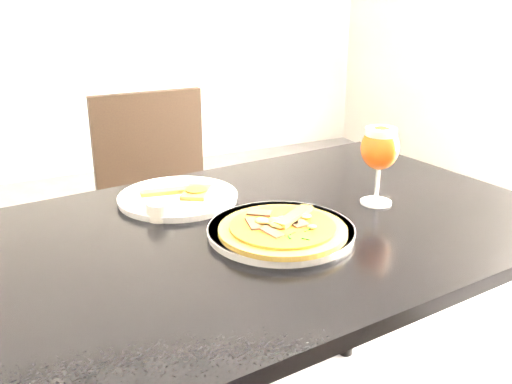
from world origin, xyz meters
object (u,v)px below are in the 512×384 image
dining_table (275,259)px  beer_glass (380,149)px  pizza (283,228)px  chair_far (163,213)px

dining_table → beer_glass: size_ratio=6.98×
dining_table → pizza: pizza is taller
dining_table → pizza: (-0.03, -0.09, 0.11)m
dining_table → pizza: size_ratio=5.00×
chair_far → pizza: 0.92m
dining_table → beer_glass: 0.34m
pizza → beer_glass: bearing=15.1°
dining_table → chair_far: (-0.01, 0.79, -0.17)m
chair_far → beer_glass: 0.93m
dining_table → chair_far: bearing=85.2°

